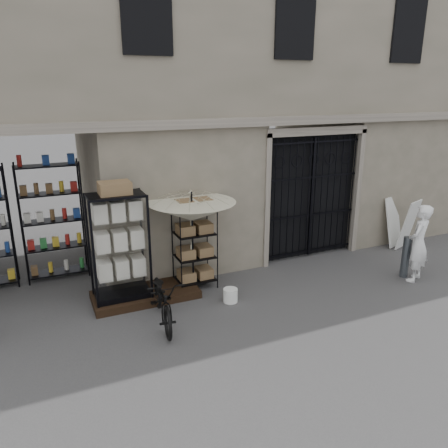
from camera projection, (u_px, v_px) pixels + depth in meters
name	position (u px, v px, depth m)	size (l,w,h in m)	color
ground	(294.00, 309.00, 8.06)	(80.00, 80.00, 0.00)	black
main_building	(210.00, 61.00, 10.21)	(14.00, 4.00, 9.00)	gray
shop_recess	(17.00, 220.00, 8.31)	(3.00, 1.70, 3.00)	black
shop_shelving	(16.00, 226.00, 8.80)	(2.70, 0.50, 2.50)	black
iron_gate	(308.00, 195.00, 10.28)	(2.50, 0.21, 3.00)	black
step_platform	(146.00, 295.00, 8.46)	(2.00, 0.90, 0.15)	black
display_cabinet	(120.00, 252.00, 7.98)	(1.02, 0.68, 2.14)	black
wire_rack	(195.00, 247.00, 8.75)	(0.91, 0.78, 1.74)	black
market_umbrella	(192.00, 206.00, 8.34)	(1.88, 1.90, 2.42)	black
white_bucket	(230.00, 295.00, 8.30)	(0.27, 0.27, 0.26)	white
bicycle	(164.00, 322.00, 7.62)	(0.59, 0.90, 1.71)	black
steel_bollard	(406.00, 257.00, 9.32)	(0.17, 0.17, 0.91)	#50575E
shopkeeper	(413.00, 280.00, 9.29)	(0.60, 1.65, 0.39)	white
easel_sign	(401.00, 223.00, 10.99)	(0.80, 0.85, 1.26)	silver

